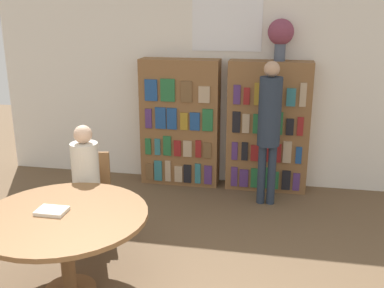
{
  "coord_description": "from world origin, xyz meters",
  "views": [
    {
      "loc": [
        0.69,
        -2.02,
        2.33
      ],
      "look_at": [
        -0.12,
        2.14,
        1.05
      ],
      "focal_mm": 42.0,
      "sensor_mm": 36.0,
      "label": 1
    }
  ],
  "objects_px": {
    "bookshelf_left": "(180,123)",
    "reading_table": "(64,225)",
    "seated_reader_left": "(85,178)",
    "bookshelf_right": "(268,127)",
    "chair_left_side": "(90,191)",
    "librarian_standing": "(269,120)",
    "flower_vase": "(281,34)"
  },
  "relations": [
    {
      "from": "bookshelf_left",
      "to": "reading_table",
      "type": "bearing_deg",
      "value": -98.16
    },
    {
      "from": "bookshelf_left",
      "to": "seated_reader_left",
      "type": "height_order",
      "value": "bookshelf_left"
    },
    {
      "from": "bookshelf_right",
      "to": "seated_reader_left",
      "type": "distance_m",
      "value": 2.54
    },
    {
      "from": "chair_left_side",
      "to": "librarian_standing",
      "type": "bearing_deg",
      "value": -158.93
    },
    {
      "from": "bookshelf_right",
      "to": "seated_reader_left",
      "type": "xyz_separation_m",
      "value": [
        -1.73,
        -1.85,
        -0.14
      ]
    },
    {
      "from": "chair_left_side",
      "to": "librarian_standing",
      "type": "height_order",
      "value": "librarian_standing"
    },
    {
      "from": "bookshelf_left",
      "to": "flower_vase",
      "type": "distance_m",
      "value": 1.73
    },
    {
      "from": "bookshelf_left",
      "to": "seated_reader_left",
      "type": "xyz_separation_m",
      "value": [
        -0.56,
        -1.85,
        -0.14
      ]
    },
    {
      "from": "bookshelf_right",
      "to": "seated_reader_left",
      "type": "relative_size",
      "value": 1.37
    },
    {
      "from": "bookshelf_right",
      "to": "flower_vase",
      "type": "height_order",
      "value": "flower_vase"
    },
    {
      "from": "flower_vase",
      "to": "librarian_standing",
      "type": "relative_size",
      "value": 0.29
    },
    {
      "from": "seated_reader_left",
      "to": "librarian_standing",
      "type": "relative_size",
      "value": 0.71
    },
    {
      "from": "bookshelf_left",
      "to": "bookshelf_right",
      "type": "distance_m",
      "value": 1.17
    },
    {
      "from": "flower_vase",
      "to": "chair_left_side",
      "type": "bearing_deg",
      "value": -138.05
    },
    {
      "from": "chair_left_side",
      "to": "bookshelf_left",
      "type": "bearing_deg",
      "value": -121.85
    },
    {
      "from": "bookshelf_left",
      "to": "reading_table",
      "type": "relative_size",
      "value": 1.24
    },
    {
      "from": "chair_left_side",
      "to": "bookshelf_right",
      "type": "bearing_deg",
      "value": -148.73
    },
    {
      "from": "bookshelf_right",
      "to": "reading_table",
      "type": "height_order",
      "value": "bookshelf_right"
    },
    {
      "from": "seated_reader_left",
      "to": "bookshelf_right",
      "type": "bearing_deg",
      "value": -145.28
    },
    {
      "from": "bookshelf_right",
      "to": "flower_vase",
      "type": "xyz_separation_m",
      "value": [
        0.1,
        0.0,
        1.18
      ]
    },
    {
      "from": "chair_left_side",
      "to": "librarian_standing",
      "type": "distance_m",
      "value": 2.22
    },
    {
      "from": "bookshelf_left",
      "to": "chair_left_side",
      "type": "relative_size",
      "value": 1.91
    },
    {
      "from": "bookshelf_right",
      "to": "flower_vase",
      "type": "relative_size",
      "value": 3.34
    },
    {
      "from": "bookshelf_right",
      "to": "reading_table",
      "type": "bearing_deg",
      "value": -120.15
    },
    {
      "from": "reading_table",
      "to": "seated_reader_left",
      "type": "distance_m",
      "value": 0.85
    },
    {
      "from": "flower_vase",
      "to": "chair_left_side",
      "type": "relative_size",
      "value": 0.57
    },
    {
      "from": "flower_vase",
      "to": "seated_reader_left",
      "type": "relative_size",
      "value": 0.41
    },
    {
      "from": "flower_vase",
      "to": "reading_table",
      "type": "xyz_separation_m",
      "value": [
        -1.65,
        -2.68,
        -1.4
      ]
    },
    {
      "from": "flower_vase",
      "to": "reading_table",
      "type": "relative_size",
      "value": 0.37
    },
    {
      "from": "bookshelf_left",
      "to": "seated_reader_left",
      "type": "relative_size",
      "value": 1.37
    },
    {
      "from": "bookshelf_right",
      "to": "seated_reader_left",
      "type": "bearing_deg",
      "value": -133.14
    },
    {
      "from": "bookshelf_left",
      "to": "librarian_standing",
      "type": "bearing_deg",
      "value": -22.72
    }
  ]
}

